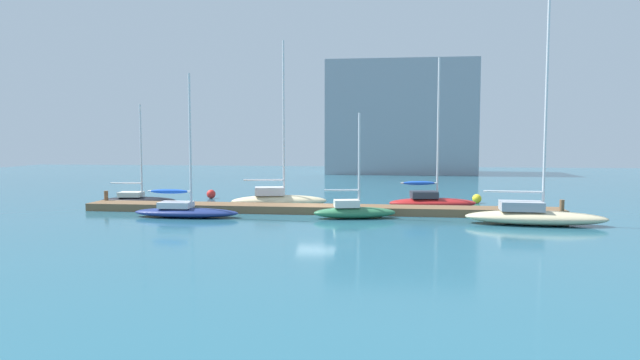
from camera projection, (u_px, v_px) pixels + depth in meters
ground_plane at (316, 213)px, 35.76m from camera, size 120.00×120.00×0.00m
dock_pier at (316, 209)px, 35.74m from camera, size 30.89×2.14×0.50m
dock_piling_near_end at (106, 199)px, 38.52m from camera, size 0.28×0.28×1.17m
dock_piling_far_end at (562, 209)px, 32.92m from camera, size 0.28×0.28×1.17m
sailboat_0 at (138, 199)px, 40.40m from camera, size 5.68×2.23×7.36m
sailboat_1 at (185, 210)px, 33.70m from camera, size 6.59×1.90×8.78m
sailboat_2 at (278, 198)px, 38.57m from camera, size 6.95×3.06×11.61m
sailboat_3 at (354, 211)px, 33.21m from camera, size 5.18×2.36×6.38m
sailboat_4 at (431, 200)px, 38.06m from camera, size 6.23×2.63×10.37m
sailboat_5 at (534, 214)px, 30.74m from camera, size 7.81×2.62×13.07m
mooring_buoy_yellow at (477, 199)px, 41.04m from camera, size 0.69×0.69×0.69m
mooring_buoy_red at (211, 194)px, 44.25m from camera, size 0.72×0.72×0.72m
harbor_building_distant at (400, 118)px, 77.22m from camera, size 20.20×10.70×15.38m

